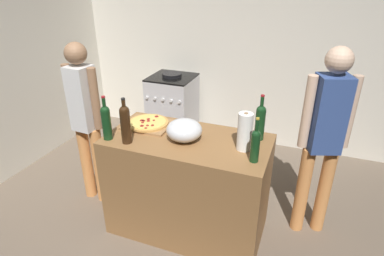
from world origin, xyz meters
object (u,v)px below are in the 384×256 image
(mixing_bowl, at_px, (184,130))
(wine_bottle_clear, at_px, (106,121))
(stove, at_px, (173,109))
(person_in_stripes, at_px, (86,117))
(paper_towel_roll, at_px, (245,132))
(person_in_red, at_px, (324,134))
(wine_bottle_green, at_px, (125,123))
(wine_bottle_dark, at_px, (255,144))
(wine_bottle_amber, at_px, (260,121))
(pizza, at_px, (148,123))

(mixing_bowl, height_order, wine_bottle_clear, wine_bottle_clear)
(stove, xyz_separation_m, person_in_stripes, (-0.22, -1.46, 0.45))
(mixing_bowl, bearing_deg, paper_towel_roll, 3.22)
(mixing_bowl, xyz_separation_m, person_in_red, (1.04, 0.40, -0.04))
(wine_bottle_green, relative_size, person_in_red, 0.22)
(wine_bottle_dark, height_order, wine_bottle_amber, wine_bottle_amber)
(wine_bottle_amber, distance_m, person_in_red, 0.53)
(mixing_bowl, relative_size, wine_bottle_amber, 0.76)
(stove, bearing_deg, pizza, -73.77)
(pizza, relative_size, mixing_bowl, 1.24)
(person_in_stripes, bearing_deg, mixing_bowl, -5.71)
(wine_bottle_green, xyz_separation_m, person_in_red, (1.44, 0.60, -0.12))
(wine_bottle_clear, relative_size, wine_bottle_green, 0.98)
(wine_bottle_clear, bearing_deg, wine_bottle_amber, 20.84)
(pizza, xyz_separation_m, wine_bottle_green, (-0.01, -0.33, 0.14))
(paper_towel_roll, relative_size, person_in_stripes, 0.19)
(mixing_bowl, height_order, wine_bottle_green, wine_bottle_green)
(pizza, distance_m, wine_bottle_green, 0.36)
(pizza, xyz_separation_m, wine_bottle_clear, (-0.19, -0.33, 0.13))
(pizza, height_order, mixing_bowl, mixing_bowl)
(wine_bottle_amber, bearing_deg, mixing_bowl, -157.07)
(mixing_bowl, bearing_deg, wine_bottle_amber, 22.93)
(person_in_red, bearing_deg, wine_bottle_clear, -159.57)
(pizza, bearing_deg, mixing_bowl, -18.55)
(wine_bottle_green, bearing_deg, mixing_bowl, 25.90)
(paper_towel_roll, bearing_deg, pizza, 173.06)
(pizza, relative_size, wine_bottle_green, 0.96)
(pizza, distance_m, mixing_bowl, 0.42)
(stove, bearing_deg, wine_bottle_green, -77.01)
(wine_bottle_amber, xyz_separation_m, wine_bottle_green, (-0.95, -0.43, 0.01))
(pizza, xyz_separation_m, paper_towel_roll, (0.87, -0.11, 0.11))
(wine_bottle_clear, relative_size, stove, 0.38)
(wine_bottle_dark, height_order, stove, wine_bottle_dark)
(wine_bottle_dark, distance_m, person_in_red, 0.70)
(stove, distance_m, person_in_red, 2.24)
(mixing_bowl, distance_m, person_in_red, 1.11)
(paper_towel_roll, distance_m, person_in_stripes, 1.51)
(mixing_bowl, distance_m, wine_bottle_amber, 0.60)
(pizza, relative_size, paper_towel_roll, 1.20)
(wine_bottle_green, bearing_deg, person_in_red, 22.64)
(pizza, relative_size, person_in_red, 0.21)
(mixing_bowl, distance_m, paper_towel_roll, 0.48)
(person_in_stripes, distance_m, person_in_red, 2.09)
(pizza, height_order, wine_bottle_clear, wine_bottle_clear)
(wine_bottle_green, relative_size, stove, 0.39)
(wine_bottle_clear, relative_size, person_in_red, 0.22)
(wine_bottle_dark, relative_size, wine_bottle_amber, 0.90)
(paper_towel_roll, bearing_deg, person_in_stripes, 177.09)
(wine_bottle_green, height_order, stove, wine_bottle_green)
(wine_bottle_green, bearing_deg, wine_bottle_dark, 4.53)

